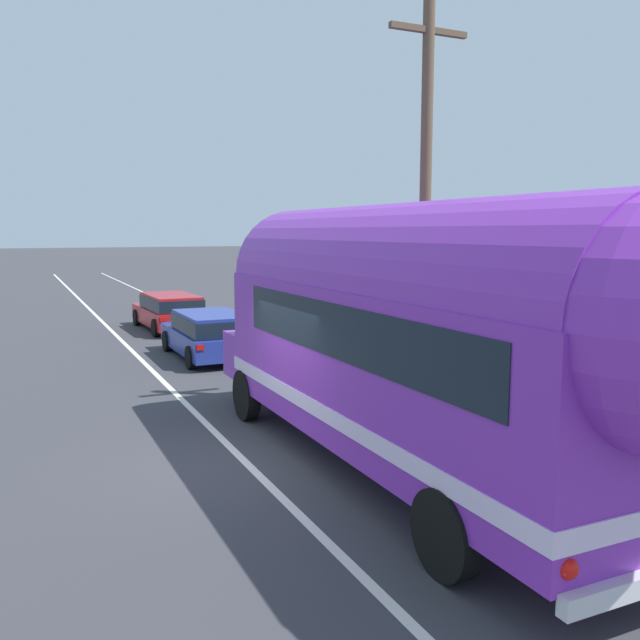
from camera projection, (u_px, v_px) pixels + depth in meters
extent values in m
plane|color=#38383D|center=(246.00, 463.00, 10.72)|extent=(300.00, 300.00, 0.00)
cube|color=silver|center=(128.00, 346.00, 21.51)|extent=(0.14, 80.00, 0.01)
cube|color=silver|center=(244.00, 338.00, 23.15)|extent=(0.12, 80.00, 0.01)
cylinder|color=brown|center=(425.00, 205.00, 13.74)|extent=(0.24, 0.24, 8.50)
cube|color=brown|center=(429.00, 30.00, 13.28)|extent=(1.80, 0.12, 0.12)
cube|color=purple|center=(404.00, 364.00, 9.89)|extent=(2.52, 8.70, 2.30)
cylinder|color=purple|center=(406.00, 287.00, 9.74)|extent=(2.47, 8.60, 2.45)
cube|color=purple|center=(282.00, 353.00, 14.48)|extent=(2.26, 1.30, 0.95)
cube|color=silver|center=(404.00, 406.00, 9.98)|extent=(2.56, 8.74, 0.24)
cube|color=black|center=(416.00, 327.00, 9.54)|extent=(2.54, 6.90, 0.76)
sphere|color=red|center=(567.00, 568.00, 5.68)|extent=(0.20, 0.20, 0.20)
cube|color=black|center=(292.00, 295.00, 13.77)|extent=(2.14, 0.10, 0.96)
cube|color=silver|center=(271.00, 353.00, 15.12)|extent=(0.90, 0.10, 0.56)
cylinder|color=black|center=(246.00, 395.00, 13.13)|extent=(0.26, 1.00, 1.00)
cylinder|color=black|center=(351.00, 384.00, 14.10)|extent=(0.26, 1.00, 1.00)
cylinder|color=black|center=(446.00, 534.00, 7.10)|extent=(0.26, 1.00, 1.00)
cylinder|color=black|center=(605.00, 497.00, 8.07)|extent=(0.26, 1.00, 1.00)
cube|color=navy|center=(208.00, 340.00, 19.66)|extent=(1.89, 4.39, 0.60)
cube|color=navy|center=(212.00, 323.00, 19.15)|extent=(1.68, 2.94, 0.55)
cube|color=black|center=(212.00, 324.00, 19.16)|extent=(1.74, 2.98, 0.43)
cube|color=red|center=(200.00, 348.00, 17.31)|extent=(0.20, 0.04, 0.14)
cube|color=red|center=(259.00, 343.00, 18.00)|extent=(0.20, 0.04, 0.14)
cylinder|color=black|center=(167.00, 341.00, 20.65)|extent=(0.20, 0.64, 0.64)
cylinder|color=black|center=(223.00, 337.00, 21.40)|extent=(0.20, 0.64, 0.64)
cylinder|color=black|center=(191.00, 357.00, 17.96)|extent=(0.20, 0.64, 0.64)
cylinder|color=black|center=(254.00, 352.00, 18.72)|extent=(0.20, 0.64, 0.64)
cube|color=#A5191E|center=(168.00, 316.00, 25.23)|extent=(1.95, 4.69, 0.60)
cube|color=#A5191E|center=(171.00, 302.00, 24.73)|extent=(1.70, 3.24, 0.55)
cube|color=black|center=(171.00, 303.00, 24.73)|extent=(1.77, 3.28, 0.43)
cube|color=red|center=(163.00, 320.00, 22.80)|extent=(0.20, 0.05, 0.14)
cube|color=red|center=(206.00, 317.00, 23.49)|extent=(0.20, 0.05, 0.14)
cylinder|color=black|center=(137.00, 317.00, 26.30)|extent=(0.22, 0.65, 0.64)
cylinder|color=black|center=(179.00, 315.00, 27.07)|extent=(0.22, 0.65, 0.64)
cylinder|color=black|center=(156.00, 328.00, 23.44)|extent=(0.22, 0.65, 0.64)
cylinder|color=black|center=(203.00, 325.00, 24.21)|extent=(0.22, 0.65, 0.64)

